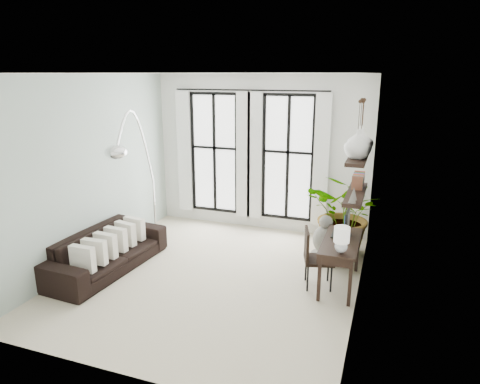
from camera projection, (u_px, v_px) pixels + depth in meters
The scene contains 16 objects.
floor at pixel (214, 277), 6.96m from camera, with size 5.00×5.00×0.00m, color beige.
ceiling at pixel (210, 73), 6.11m from camera, with size 5.00×5.00×0.00m, color white.
wall_left at pixel (90, 171), 7.26m from camera, with size 5.00×5.00×0.00m, color #A1B3A8.
wall_right at pixel (364, 195), 5.81m from camera, with size 5.00×5.00×0.00m, color white.
wall_back at pixel (260, 154), 8.80m from camera, with size 4.50×4.50×0.00m, color white.
windows at pixel (250, 156), 8.82m from camera, with size 3.26×0.13×2.65m.
wall_shelves at pixel (357, 178), 6.20m from camera, with size 0.25×1.30×0.60m.
sofa at pixel (107, 251), 7.16m from camera, with size 2.29×0.89×0.67m, color black.
throw_pillows at pixel (111, 242), 7.08m from camera, with size 0.40×1.52×0.40m.
plant at pixel (347, 214), 7.67m from camera, with size 1.37×1.19×1.52m, color #2D7228.
desk at pixel (340, 244), 6.45m from camera, with size 0.54×1.27×1.14m.
desk_chair at pixel (314, 254), 6.53m from camera, with size 0.54×0.54×0.93m.
arc_lamp at pixel (135, 143), 7.47m from camera, with size 0.77×2.05×2.61m.
buddha at pixel (325, 242), 7.47m from camera, with size 0.47×0.47×0.84m.
vase_a at pixel (358, 144), 5.80m from camera, with size 0.37×0.37×0.38m, color white.
vase_b at pixel (360, 140), 6.16m from camera, with size 0.37×0.37×0.38m, color white.
Camera 1 is at (2.54, -5.83, 3.19)m, focal length 32.00 mm.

